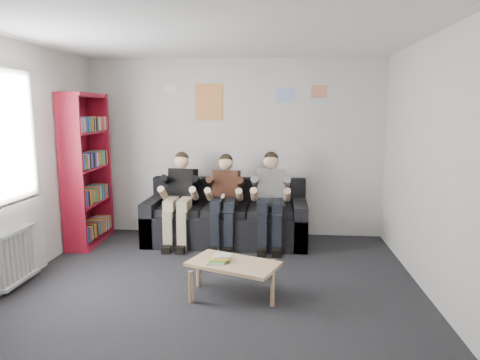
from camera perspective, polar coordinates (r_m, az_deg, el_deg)
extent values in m
plane|color=black|center=(4.52, -4.05, -15.90)|extent=(5.00, 5.00, 0.00)
plane|color=white|center=(4.17, -4.50, 20.01)|extent=(5.00, 5.00, 0.00)
plane|color=beige|center=(6.60, -0.65, 4.30)|extent=(4.50, 0.00, 4.50)
plane|color=beige|center=(1.78, -17.97, -9.97)|extent=(4.50, 0.00, 4.50)
plane|color=beige|center=(4.37, 26.28, 0.78)|extent=(0.00, 5.00, 5.00)
cube|color=black|center=(6.33, -1.86, -6.30)|extent=(2.33, 0.95, 0.44)
cube|color=black|center=(6.59, -1.48, -1.67)|extent=(2.33, 0.21, 0.46)
cube|color=black|center=(6.52, -11.26, -5.14)|extent=(0.19, 0.95, 0.64)
cube|color=black|center=(6.27, 7.93, -5.65)|extent=(0.19, 0.95, 0.64)
cube|color=black|center=(6.18, -1.97, -4.05)|extent=(1.95, 0.66, 0.11)
cube|color=maroon|center=(6.51, -19.76, 1.28)|extent=(0.32, 0.97, 2.16)
cube|color=tan|center=(4.52, -0.90, -11.12)|extent=(0.91, 0.50, 0.04)
cylinder|color=tan|center=(4.46, -6.59, -13.99)|extent=(0.05, 0.05, 0.33)
cylinder|color=tan|center=(4.38, 4.34, -14.44)|extent=(0.05, 0.05, 0.33)
cylinder|color=tan|center=(4.83, -5.57, -12.10)|extent=(0.05, 0.05, 0.33)
cylinder|color=tan|center=(4.75, 4.43, -12.45)|extent=(0.05, 0.05, 0.33)
cube|color=silver|center=(4.49, -3.32, -10.92)|extent=(0.19, 0.14, 0.01)
cube|color=#5AAB3D|center=(4.51, -3.01, -10.63)|extent=(0.19, 0.14, 0.01)
cube|color=yellow|center=(4.53, -2.71, -10.34)|extent=(0.19, 0.14, 0.01)
cube|color=silver|center=(4.55, -2.41, -10.05)|extent=(0.19, 0.14, 0.01)
cube|color=black|center=(6.36, -7.65, -0.85)|extent=(0.39, 0.29, 0.55)
sphere|color=tan|center=(6.26, -7.80, 2.51)|extent=(0.21, 0.21, 0.21)
sphere|color=black|center=(6.27, -7.78, 2.84)|extent=(0.20, 0.20, 0.20)
cube|color=tan|center=(6.12, -8.22, -3.12)|extent=(0.35, 0.45, 0.15)
cube|color=tan|center=(6.00, -8.63, -6.77)|extent=(0.33, 0.14, 0.55)
cube|color=black|center=(6.01, -8.71, -9.00)|extent=(0.33, 0.25, 0.10)
cube|color=#4A2918|center=(6.24, -1.84, -1.03)|extent=(0.38, 0.28, 0.53)
sphere|color=tan|center=(6.15, -1.90, 2.28)|extent=(0.21, 0.21, 0.21)
sphere|color=black|center=(6.16, -1.88, 2.60)|extent=(0.20, 0.20, 0.20)
cube|color=black|center=(6.01, -2.16, -3.29)|extent=(0.34, 0.43, 0.14)
cube|color=black|center=(5.89, -2.41, -6.97)|extent=(0.32, 0.13, 0.55)
cube|color=black|center=(5.91, -2.47, -9.24)|extent=(0.32, 0.25, 0.09)
cube|color=white|center=(5.88, -2.29, -2.14)|extent=(0.04, 0.13, 0.04)
cube|color=white|center=(6.20, 4.14, -1.01)|extent=(0.40, 0.29, 0.56)
sphere|color=tan|center=(6.10, 4.17, 2.49)|extent=(0.22, 0.22, 0.22)
sphere|color=black|center=(6.11, 4.18, 2.83)|extent=(0.21, 0.21, 0.21)
cube|color=black|center=(5.95, 4.05, -3.40)|extent=(0.36, 0.46, 0.15)
cube|color=black|center=(5.82, 3.96, -7.17)|extent=(0.34, 0.14, 0.55)
cube|color=black|center=(5.83, 3.92, -9.47)|extent=(0.34, 0.26, 0.10)
cylinder|color=silver|center=(5.11, -29.16, -9.84)|extent=(0.06, 0.06, 0.60)
cylinder|color=silver|center=(5.18, -28.66, -9.58)|extent=(0.06, 0.06, 0.60)
cylinder|color=silver|center=(5.24, -28.17, -9.32)|extent=(0.06, 0.06, 0.60)
cylinder|color=silver|center=(5.30, -27.69, -9.07)|extent=(0.06, 0.06, 0.60)
cylinder|color=silver|center=(5.37, -27.22, -8.82)|extent=(0.06, 0.06, 0.60)
cylinder|color=silver|center=(5.43, -26.77, -8.58)|extent=(0.06, 0.06, 0.60)
cylinder|color=silver|center=(5.49, -26.32, -8.34)|extent=(0.06, 0.06, 0.60)
cylinder|color=silver|center=(5.56, -25.89, -8.11)|extent=(0.06, 0.06, 0.60)
cube|color=silver|center=(5.42, -27.23, -11.76)|extent=(0.10, 0.64, 0.04)
cube|color=silver|center=(5.26, -27.68, -6.03)|extent=(0.10, 0.64, 0.04)
cube|color=white|center=(5.15, -29.28, 5.07)|extent=(0.02, 1.00, 1.30)
cube|color=silver|center=(5.22, -28.61, -2.37)|extent=(0.05, 1.12, 0.06)
cube|color=silver|center=(5.34, -28.17, -7.85)|extent=(0.03, 1.30, 0.90)
cube|color=gold|center=(6.61, -4.18, 10.36)|extent=(0.42, 0.01, 0.55)
cube|color=#4672F0|center=(6.53, 6.01, 11.23)|extent=(0.25, 0.01, 0.20)
cube|color=#B4386E|center=(6.55, 10.49, 11.56)|extent=(0.22, 0.01, 0.18)
cube|color=white|center=(6.75, -9.34, 11.94)|extent=(0.20, 0.01, 0.14)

